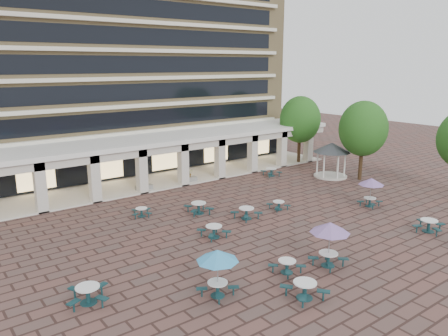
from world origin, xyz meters
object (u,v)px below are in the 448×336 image
(gazebo, at_px, (332,151))
(planter_left, at_px, (144,186))
(planter_right, at_px, (189,177))
(picnic_table_1, at_px, (287,265))
(picnic_table_0, at_px, (305,289))

(gazebo, bearing_deg, planter_left, 158.79)
(gazebo, bearing_deg, planter_right, 151.87)
(planter_right, bearing_deg, gazebo, -28.13)
(picnic_table_1, distance_m, planter_left, 18.92)
(picnic_table_1, distance_m, gazebo, 22.07)
(picnic_table_0, height_order, gazebo, gazebo)
(picnic_table_0, bearing_deg, planter_left, 91.21)
(picnic_table_0, relative_size, picnic_table_1, 1.22)
(picnic_table_0, bearing_deg, gazebo, 43.99)
(gazebo, distance_m, planter_right, 14.36)
(picnic_table_1, bearing_deg, gazebo, 29.43)
(picnic_table_0, xyz_separation_m, picnic_table_1, (1.20, 2.41, -0.08))
(planter_left, xyz_separation_m, planter_right, (4.73, -0.00, 0.13))
(picnic_table_0, relative_size, planter_right, 1.39)
(planter_left, bearing_deg, picnic_table_1, -93.02)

